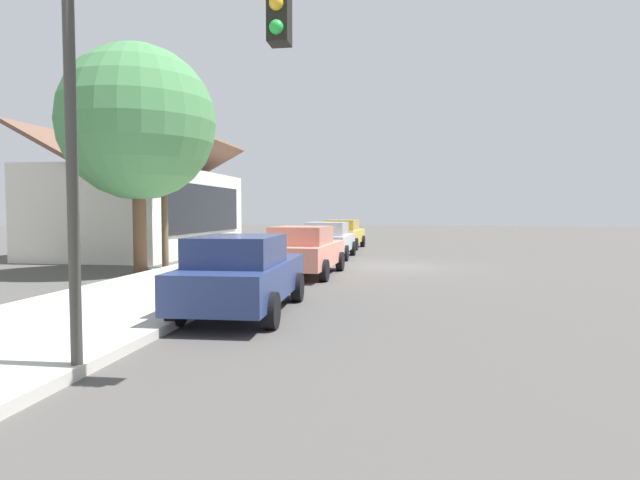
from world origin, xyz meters
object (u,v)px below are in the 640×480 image
(car_navy, at_px, (243,274))
(fire_hydrant_red, at_px, (266,257))
(car_coral, at_px, (304,250))
(car_silver, at_px, (328,240))
(car_mustard, at_px, (343,234))
(traffic_light_main, at_px, (152,90))
(shade_tree, at_px, (138,123))
(utility_pole_wooden, at_px, (164,160))

(car_navy, distance_m, fire_hydrant_red, 7.47)
(car_coral, bearing_deg, car_silver, 3.87)
(car_mustard, distance_m, traffic_light_main, 23.33)
(car_navy, relative_size, traffic_light_main, 0.90)
(car_coral, bearing_deg, car_navy, -177.74)
(car_mustard, relative_size, shade_tree, 0.63)
(shade_tree, bearing_deg, car_silver, -38.66)
(utility_pole_wooden, bearing_deg, car_navy, -145.88)
(car_navy, bearing_deg, utility_pole_wooden, 32.00)
(car_navy, distance_m, car_mustard, 18.92)
(car_coral, relative_size, utility_pole_wooden, 0.63)
(car_navy, distance_m, traffic_light_main, 5.04)
(car_mustard, distance_m, utility_pole_wooden, 12.54)
(car_silver, bearing_deg, shade_tree, 142.23)
(car_coral, bearing_deg, utility_pole_wooden, 76.52)
(shade_tree, distance_m, fire_hydrant_red, 6.10)
(car_silver, relative_size, car_mustard, 0.98)
(shade_tree, bearing_deg, car_navy, -138.58)
(car_mustard, xyz_separation_m, utility_pole_wooden, (-10.91, 5.35, 3.11))
(traffic_light_main, bearing_deg, car_silver, 1.01)
(traffic_light_main, bearing_deg, utility_pole_wooden, 24.76)
(car_silver, bearing_deg, car_navy, -178.81)
(traffic_light_main, bearing_deg, car_mustard, 0.76)
(shade_tree, relative_size, utility_pole_wooden, 1.00)
(car_navy, bearing_deg, fire_hydrant_red, 8.90)
(car_coral, bearing_deg, shade_tree, 95.34)
(car_navy, bearing_deg, car_coral, -2.63)
(car_coral, height_order, traffic_light_main, traffic_light_main)
(car_mustard, relative_size, traffic_light_main, 0.91)
(car_navy, xyz_separation_m, car_mustard, (18.92, 0.07, 0.00))
(car_mustard, height_order, fire_hydrant_red, car_mustard)
(car_silver, distance_m, car_mustard, 6.04)
(utility_pole_wooden, bearing_deg, fire_hydrant_red, -99.77)
(utility_pole_wooden, bearing_deg, car_silver, -47.73)
(car_mustard, xyz_separation_m, fire_hydrant_red, (-11.59, 1.35, -0.32))
(shade_tree, bearing_deg, car_mustard, -22.82)
(car_silver, bearing_deg, traffic_light_main, -178.10)
(car_silver, height_order, fire_hydrant_red, car_silver)
(traffic_light_main, distance_m, fire_hydrant_red, 12.08)
(traffic_light_main, distance_m, utility_pole_wooden, 13.52)
(traffic_light_main, height_order, utility_pole_wooden, utility_pole_wooden)
(car_navy, xyz_separation_m, utility_pole_wooden, (8.01, 5.43, 3.11))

